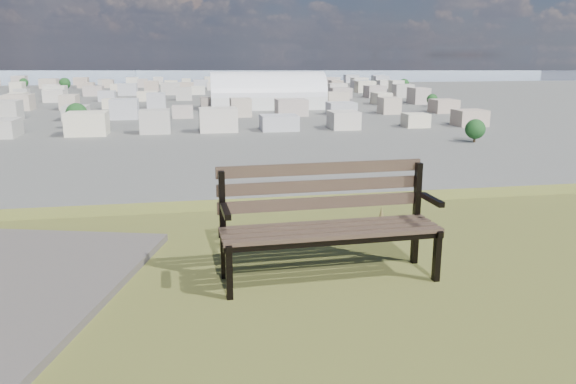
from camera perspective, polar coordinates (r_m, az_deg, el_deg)
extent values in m
cube|color=#433727|center=(4.59, 5.00, -4.52)|extent=(1.86, 0.14, 0.04)
cube|color=#433727|center=(4.70, 4.56, -4.06)|extent=(1.86, 0.14, 0.04)
cube|color=#433727|center=(4.82, 4.14, -3.62)|extent=(1.86, 0.14, 0.04)
cube|color=#433727|center=(4.93, 3.74, -3.20)|extent=(1.86, 0.14, 0.04)
cube|color=#433727|center=(4.96, 3.51, -1.11)|extent=(1.86, 0.09, 0.10)
cube|color=#433727|center=(4.95, 3.46, 0.64)|extent=(1.86, 0.09, 0.10)
cube|color=#433727|center=(4.94, 3.40, 2.39)|extent=(1.86, 0.09, 0.10)
cube|color=black|center=(4.48, -6.00, -8.09)|extent=(0.05, 0.06, 0.45)
cube|color=black|center=(4.82, -6.65, -3.42)|extent=(0.05, 0.06, 0.95)
cube|color=black|center=(4.61, -6.34, -4.88)|extent=(0.07, 0.52, 0.05)
cube|color=black|center=(4.48, -6.36, -1.97)|extent=(0.06, 0.37, 0.05)
cube|color=black|center=(4.97, 14.90, -6.27)|extent=(0.05, 0.06, 0.45)
cube|color=black|center=(5.27, 12.91, -2.17)|extent=(0.05, 0.06, 0.95)
cube|color=black|center=(5.08, 13.99, -3.43)|extent=(0.07, 0.52, 0.05)
cube|color=black|center=(4.97, 14.42, -0.76)|extent=(0.06, 0.37, 0.05)
cube|color=black|center=(4.60, 5.02, -5.10)|extent=(1.86, 0.10, 0.04)
cube|color=black|center=(4.95, 3.70, -3.68)|extent=(1.86, 0.10, 0.04)
cone|color=brown|center=(6.62, 9.47, -2.20)|extent=(0.08, 0.08, 0.18)
cube|color=silver|center=(293.60, -2.07, 9.11)|extent=(58.95, 26.68, 6.45)
cylinder|color=white|center=(293.36, -2.08, 9.74)|extent=(58.95, 26.68, 24.52)
cube|color=beige|center=(212.82, -26.88, 5.96)|extent=(11.00, 11.00, 7.00)
cube|color=#B2A298|center=(207.31, -20.48, 6.41)|extent=(11.00, 11.00, 7.00)
cube|color=#C0AE98|center=(204.49, -13.81, 6.78)|extent=(11.00, 11.00, 7.00)
cube|color=#B1B1B6|center=(204.47, -7.04, 7.08)|extent=(11.00, 11.00, 7.00)
cube|color=beige|center=(207.24, -0.35, 7.27)|extent=(11.00, 11.00, 7.00)
cube|color=tan|center=(212.71, 6.08, 7.36)|extent=(11.00, 11.00, 7.00)
cube|color=beige|center=(220.66, 12.12, 7.36)|extent=(11.00, 11.00, 7.00)
cube|color=#B3ADA2|center=(230.84, 17.69, 7.29)|extent=(11.00, 11.00, 7.00)
cube|color=#C0AE98|center=(263.93, -26.42, 7.24)|extent=(11.00, 11.00, 7.00)
cube|color=#B1B1B6|center=(258.40, -21.26, 7.63)|extent=(11.00, 11.00, 7.00)
cube|color=beige|center=(255.01, -15.92, 7.96)|extent=(11.00, 11.00, 7.00)
cube|color=tan|center=(253.86, -10.47, 8.23)|extent=(11.00, 11.00, 7.00)
cube|color=beige|center=(254.98, -5.02, 8.43)|extent=(11.00, 11.00, 7.00)
cube|color=#B3ADA2|center=(258.32, 0.35, 8.55)|extent=(11.00, 11.00, 7.00)
cube|color=beige|center=(263.82, 5.53, 8.60)|extent=(11.00, 11.00, 7.00)
cube|color=#B2A298|center=(271.34, 10.47, 8.58)|extent=(11.00, 11.00, 7.00)
cube|color=#C0AE98|center=(280.71, 15.11, 8.50)|extent=(11.00, 11.00, 7.00)
cube|color=tan|center=(315.14, -26.11, 8.11)|extent=(11.00, 11.00, 7.00)
cube|color=beige|center=(309.59, -21.79, 8.45)|extent=(11.00, 11.00, 7.00)
cube|color=#B3ADA2|center=(305.83, -17.34, 8.75)|extent=(11.00, 11.00, 7.00)
cube|color=beige|center=(303.93, -12.79, 9.00)|extent=(11.00, 11.00, 7.00)
cube|color=#B2A298|center=(303.91, -8.21, 9.19)|extent=(11.00, 11.00, 7.00)
cube|color=#C0AE98|center=(305.79, -3.66, 9.33)|extent=(11.00, 11.00, 7.00)
cube|color=#B1B1B6|center=(309.52, 0.82, 9.41)|extent=(11.00, 11.00, 7.00)
cube|color=beige|center=(315.03, 5.16, 9.43)|extent=(11.00, 11.00, 7.00)
cube|color=tan|center=(322.25, 9.34, 9.41)|extent=(11.00, 11.00, 7.00)
cube|color=beige|center=(331.05, 13.31, 9.33)|extent=(11.00, 11.00, 7.00)
cube|color=#B2A298|center=(366.41, -25.88, 8.73)|extent=(11.00, 11.00, 7.00)
cube|color=#C0AE98|center=(360.85, -22.17, 9.03)|extent=(11.00, 11.00, 7.00)
cube|color=#B1B1B6|center=(356.83, -18.35, 9.30)|extent=(11.00, 11.00, 7.00)
cube|color=beige|center=(354.38, -14.46, 9.54)|extent=(11.00, 11.00, 7.00)
cube|color=tan|center=(353.56, -10.53, 9.73)|extent=(11.00, 11.00, 7.00)
cube|color=beige|center=(354.36, -6.59, 9.87)|extent=(11.00, 11.00, 7.00)
cube|color=#B3ADA2|center=(356.77, -2.68, 9.97)|extent=(11.00, 11.00, 7.00)
cube|color=beige|center=(360.77, 1.16, 10.03)|extent=(11.00, 11.00, 7.00)
cube|color=#B2A298|center=(366.31, 4.89, 10.04)|extent=(11.00, 11.00, 7.00)
cube|color=#C0AE98|center=(373.30, 8.51, 10.01)|extent=(11.00, 11.00, 7.00)
cube|color=#B1B1B6|center=(381.68, 11.97, 9.94)|extent=(11.00, 11.00, 7.00)
cube|color=beige|center=(417.72, -25.71, 9.20)|extent=(11.00, 11.00, 7.00)
cube|color=#B3ADA2|center=(412.15, -22.46, 9.47)|extent=(11.00, 11.00, 7.00)
cube|color=beige|center=(407.93, -19.12, 9.72)|extent=(11.00, 11.00, 7.00)
cube|color=#B2A298|center=(405.08, -15.71, 9.93)|extent=(11.00, 11.00, 7.00)
cube|color=#C0AE98|center=(403.65, -12.27, 10.12)|extent=(11.00, 11.00, 7.00)
cube|color=#B1B1B6|center=(403.63, -8.81, 10.27)|extent=(11.00, 11.00, 7.00)
cube|color=beige|center=(405.05, -5.36, 10.38)|extent=(11.00, 11.00, 7.00)
cube|color=tan|center=(407.87, -1.95, 10.45)|extent=(11.00, 11.00, 7.00)
cube|color=beige|center=(412.07, 1.41, 10.49)|extent=(11.00, 11.00, 7.00)
cube|color=#B3ADA2|center=(417.61, 4.69, 10.49)|extent=(11.00, 11.00, 7.00)
cube|color=beige|center=(424.44, 7.88, 10.46)|extent=(11.00, 11.00, 7.00)
cube|color=#B2A298|center=(432.50, 10.95, 10.40)|extent=(11.00, 11.00, 7.00)
cube|color=beige|center=(469.05, -25.58, 9.57)|extent=(11.00, 11.00, 7.00)
cube|color=tan|center=(463.48, -22.68, 9.81)|extent=(11.00, 11.00, 7.00)
cube|color=beige|center=(459.10, -19.71, 10.04)|extent=(11.00, 11.00, 7.00)
cube|color=#B3ADA2|center=(455.94, -16.69, 10.24)|extent=(11.00, 11.00, 7.00)
cube|color=beige|center=(454.03, -13.63, 10.42)|extent=(11.00, 11.00, 7.00)
cube|color=#B2A298|center=(453.39, -10.56, 10.56)|extent=(11.00, 11.00, 7.00)
cube|color=#C0AE98|center=(454.01, -7.47, 10.68)|extent=(11.00, 11.00, 7.00)
cube|color=#B1B1B6|center=(455.90, -4.41, 10.77)|extent=(11.00, 11.00, 7.00)
cube|color=beige|center=(459.04, -1.37, 10.82)|extent=(11.00, 11.00, 7.00)
cube|color=tan|center=(463.40, 1.61, 10.85)|extent=(11.00, 11.00, 7.00)
cube|color=beige|center=(468.95, 4.53, 10.85)|extent=(11.00, 11.00, 7.00)
cube|color=#B3ADA2|center=(475.64, 7.38, 10.82)|extent=(11.00, 11.00, 7.00)
cube|color=beige|center=(483.44, 10.14, 10.76)|extent=(11.00, 11.00, 7.00)
cube|color=#B1B1B6|center=(520.40, -25.47, 9.86)|extent=(11.00, 11.00, 7.00)
cube|color=beige|center=(514.82, -22.86, 10.09)|extent=(11.00, 11.00, 7.00)
cube|color=tan|center=(510.32, -20.19, 10.30)|extent=(11.00, 11.00, 7.00)
cube|color=beige|center=(506.91, -17.47, 10.48)|extent=(11.00, 11.00, 7.00)
cube|color=#B3ADA2|center=(504.63, -14.72, 10.65)|extent=(11.00, 11.00, 7.00)
cube|color=beige|center=(503.47, -11.95, 10.79)|extent=(11.00, 11.00, 7.00)
cube|color=#B2A298|center=(503.46, -9.18, 10.91)|extent=(11.00, 11.00, 7.00)
cube|color=#C0AE98|center=(504.60, -6.40, 11.01)|extent=(11.00, 11.00, 7.00)
cube|color=#B1B1B6|center=(506.87, -3.64, 11.07)|extent=(11.00, 11.00, 7.00)
cube|color=beige|center=(510.25, -0.92, 11.12)|extent=(11.00, 11.00, 7.00)
cube|color=tan|center=(514.74, 1.77, 11.14)|extent=(11.00, 11.00, 7.00)
cube|color=beige|center=(520.30, 4.40, 11.13)|extent=(11.00, 11.00, 7.00)
cube|color=#B3ADA2|center=(526.89, 6.98, 11.10)|extent=(11.00, 11.00, 7.00)
cube|color=beige|center=(534.48, 9.48, 11.06)|extent=(11.00, 11.00, 7.00)
cube|color=#B1B1B6|center=(571.76, -25.38, 10.11)|extent=(11.00, 11.00, 7.00)
cube|color=beige|center=(566.18, -23.00, 10.31)|extent=(11.00, 11.00, 7.00)
cube|color=tan|center=(561.58, -20.58, 10.50)|extent=(11.00, 11.00, 7.00)
cube|color=beige|center=(557.97, -18.11, 10.68)|extent=(11.00, 11.00, 7.00)
cube|color=#B3ADA2|center=(555.37, -15.62, 10.84)|extent=(11.00, 11.00, 7.00)
cube|color=beige|center=(553.81, -13.10, 10.98)|extent=(11.00, 11.00, 7.00)
cube|color=#B2A298|center=(553.28, -10.57, 11.10)|extent=(11.00, 11.00, 7.00)
cube|color=#C0AE98|center=(553.79, -8.04, 11.19)|extent=(11.00, 11.00, 7.00)
cube|color=#B1B1B6|center=(555.34, -5.52, 11.27)|extent=(11.00, 11.00, 7.00)
cube|color=beige|center=(557.92, -3.02, 11.32)|extent=(11.00, 11.00, 7.00)
cube|color=tan|center=(561.51, -0.54, 11.36)|extent=(11.00, 11.00, 7.00)
cube|color=beige|center=(566.10, 1.90, 11.37)|extent=(11.00, 11.00, 7.00)
cube|color=#B3ADA2|center=(571.66, 4.30, 11.36)|extent=(11.00, 11.00, 7.00)
cube|color=beige|center=(578.16, 6.65, 11.34)|extent=(11.00, 11.00, 7.00)
cube|color=#B2A298|center=(585.58, 8.94, 11.29)|extent=(11.00, 11.00, 7.00)
cylinder|color=#372B1B|center=(187.70, 18.41, 5.13)|extent=(0.80, 0.80, 2.10)
sphere|color=#123518|center=(187.29, 18.49, 6.08)|extent=(6.30, 6.30, 6.30)
cylinder|color=#372B1B|center=(227.82, -20.59, 6.44)|extent=(0.80, 0.80, 2.70)
sphere|color=#123518|center=(227.40, -20.68, 7.45)|extent=(8.10, 8.10, 8.10)
cylinder|color=#372B1B|center=(312.23, 14.41, 8.56)|extent=(0.80, 0.80, 1.95)
sphere|color=#123518|center=(312.00, 14.44, 9.09)|extent=(5.85, 5.85, 5.85)
cylinder|color=#372B1B|center=(408.01, -1.94, 10.12)|extent=(0.80, 0.80, 2.25)
sphere|color=#123518|center=(407.81, -1.95, 10.59)|extent=(6.75, 6.75, 6.75)
cylinder|color=#372B1B|center=(472.18, -21.68, 9.70)|extent=(0.80, 0.80, 2.85)
sphere|color=#123518|center=(471.97, -21.73, 10.22)|extent=(8.55, 8.55, 8.55)
cylinder|color=#372B1B|center=(520.00, -25.23, 9.63)|extent=(0.80, 0.80, 2.40)
sphere|color=#123518|center=(519.84, -25.27, 10.03)|extent=(7.20, 7.20, 7.20)
cylinder|color=#372B1B|center=(306.48, -2.90, 8.89)|extent=(0.80, 0.80, 2.10)
sphere|color=#123518|center=(306.23, -2.91, 9.48)|extent=(6.30, 6.30, 6.30)
cylinder|color=#372B1B|center=(456.33, 11.69, 10.25)|extent=(0.80, 0.80, 2.55)
sphere|color=#123518|center=(456.13, 11.71, 10.73)|extent=(7.65, 7.65, 7.65)
cube|color=#828EA5|center=(903.18, -10.60, 11.81)|extent=(2400.00, 700.00, 0.12)
cube|color=#92A4B5|center=(1400.82, -4.34, 13.53)|extent=(700.00, 220.00, 45.00)
cube|color=#92A4B5|center=(1573.25, 14.44, 13.44)|extent=(500.00, 220.00, 60.00)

